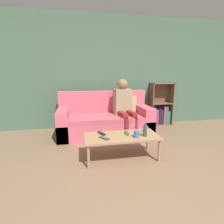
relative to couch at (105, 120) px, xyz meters
name	(u,v)px	position (x,y,z in m)	size (l,w,h in m)	color
ground_plane	(153,205)	(0.14, -2.21, -0.30)	(22.00, 22.00, 0.00)	#84664C
wall_back	(107,73)	(0.14, 0.63, 1.00)	(12.00, 0.06, 2.60)	#4C6B56
couch	(105,120)	(0.00, 0.00, 0.00)	(1.94, 0.84, 0.91)	#DB5B70
bookshelf	(160,109)	(1.49, 0.47, 0.09)	(0.56, 0.28, 1.06)	brown
coffee_table	(122,138)	(0.07, -1.17, 0.03)	(1.12, 0.51, 0.37)	#A87F56
person_adult	(124,103)	(0.39, -0.08, 0.38)	(0.42, 0.64, 1.17)	maroon
cup_near	(146,129)	(0.49, -1.09, 0.11)	(0.07, 0.07, 0.09)	silver
cup_far	(137,134)	(0.27, -1.29, 0.12)	(0.08, 0.08, 0.10)	#3D70B2
tv_remote_0	(104,138)	(-0.21, -1.26, 0.08)	(0.14, 0.16, 0.02)	#47474C
tv_remote_1	(102,133)	(-0.22, -1.05, 0.08)	(0.11, 0.18, 0.02)	black
tv_remote_2	(127,133)	(0.17, -1.11, 0.08)	(0.07, 0.17, 0.02)	#47474C
bottle	(145,131)	(0.41, -1.26, 0.15)	(0.06, 0.06, 0.21)	#424756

